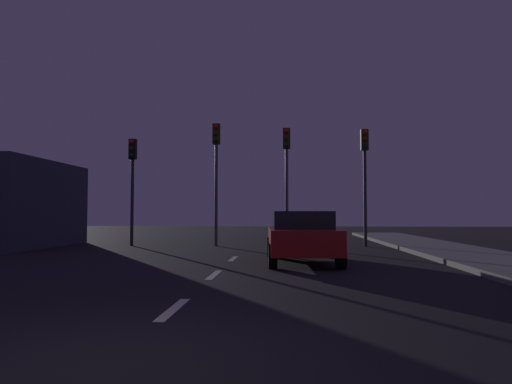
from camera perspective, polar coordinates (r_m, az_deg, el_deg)
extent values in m
plane|color=black|center=(11.36, -4.72, -9.78)|extent=(80.00, 80.00, 0.00)
cube|color=silver|center=(7.09, -10.17, -14.04)|extent=(0.16, 1.60, 0.01)
cube|color=silver|center=(10.77, -5.20, -10.15)|extent=(0.16, 1.60, 0.01)
cube|color=silver|center=(14.51, -2.82, -8.22)|extent=(0.16, 1.60, 0.01)
cylinder|color=#2D2D30|center=(21.05, -15.03, -0.01)|extent=(0.14, 0.14, 4.71)
cube|color=black|center=(21.22, -14.97, 5.13)|extent=(0.32, 0.24, 0.90)
sphere|color=red|center=(21.11, -15.10, 5.99)|extent=(0.20, 0.20, 0.20)
sphere|color=#3F2D0C|center=(21.07, -15.11, 5.18)|extent=(0.20, 0.20, 0.20)
sphere|color=#0C3319|center=(21.03, -15.12, 4.38)|extent=(0.20, 0.20, 0.20)
cylinder|color=#4C4C51|center=(20.17, -4.94, 0.93)|extent=(0.14, 0.14, 5.34)
cube|color=#382D0C|center=(20.43, -4.91, 7.15)|extent=(0.32, 0.24, 0.90)
sphere|color=red|center=(20.33, -4.98, 8.06)|extent=(0.20, 0.20, 0.20)
sphere|color=#3F2D0C|center=(20.28, -4.98, 7.23)|extent=(0.20, 0.20, 0.20)
sphere|color=#0C3319|center=(20.23, -4.98, 6.39)|extent=(0.20, 0.20, 0.20)
cylinder|color=#4C4C51|center=(19.93, 3.82, 0.63)|extent=(0.14, 0.14, 5.11)
cube|color=#382D0C|center=(20.16, 3.80, 6.61)|extent=(0.32, 0.24, 0.90)
sphere|color=red|center=(20.06, 3.79, 7.53)|extent=(0.20, 0.20, 0.20)
sphere|color=#3F2D0C|center=(20.00, 3.80, 6.68)|extent=(0.20, 0.20, 0.20)
sphere|color=#0C3319|center=(19.96, 3.80, 5.83)|extent=(0.20, 0.20, 0.20)
cylinder|color=#2D2D30|center=(20.20, 13.31, 0.51)|extent=(0.14, 0.14, 5.01)
cube|color=#382D0C|center=(20.42, 13.25, 6.29)|extent=(0.32, 0.24, 0.90)
sphere|color=red|center=(20.31, 13.32, 7.19)|extent=(0.20, 0.20, 0.20)
sphere|color=#3F2D0C|center=(20.26, 13.32, 6.36)|extent=(0.20, 0.20, 0.20)
sphere|color=#0C3319|center=(20.22, 13.33, 5.52)|extent=(0.20, 0.20, 0.20)
cube|color=#B21919|center=(13.47, 5.62, -5.88)|extent=(2.08, 4.37, 0.66)
cube|color=black|center=(13.24, 5.69, -3.44)|extent=(1.73, 2.01, 0.49)
cylinder|color=black|center=(15.03, 1.80, -6.82)|extent=(0.25, 0.65, 0.64)
cylinder|color=black|center=(15.16, 8.39, -6.76)|extent=(0.25, 0.65, 0.64)
cylinder|color=black|center=(11.87, 2.09, -7.93)|extent=(0.25, 0.65, 0.64)
cylinder|color=black|center=(12.03, 10.42, -7.81)|extent=(0.25, 0.65, 0.64)
cube|color=#333847|center=(22.07, -28.56, -1.33)|extent=(4.30, 6.36, 3.60)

